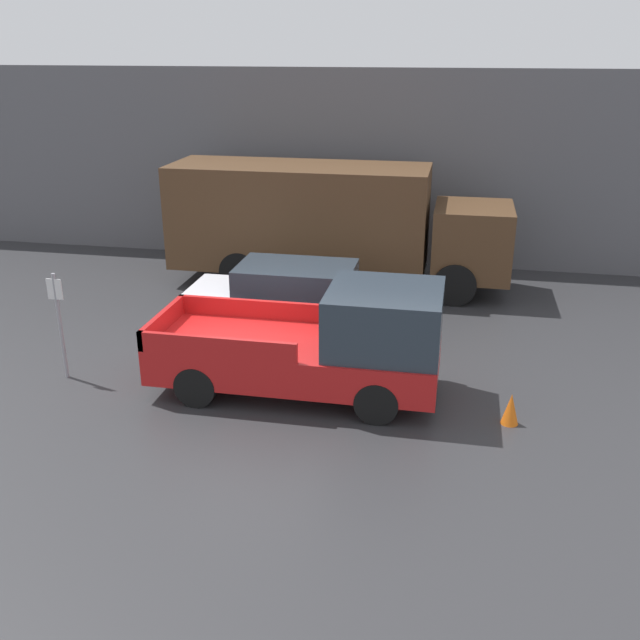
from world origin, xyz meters
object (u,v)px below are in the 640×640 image
delivery_truck (326,221)px  traffic_cone (511,409)px  car (292,298)px  parking_sign (59,320)px  pickup_truck (323,345)px

delivery_truck → traffic_cone: 8.36m
car → traffic_cone: bearing=-36.1°
delivery_truck → parking_sign: bearing=-120.2°
delivery_truck → pickup_truck: bearing=-79.7°
delivery_truck → parking_sign: (-3.89, -6.68, -0.53)m
car → delivery_truck: bearing=88.4°
delivery_truck → parking_sign: delivery_truck is taller
car → delivery_truck: delivery_truck is taller
traffic_cone → car: bearing=143.9°
pickup_truck → car: pickup_truck is taller
parking_sign → car: bearing=39.8°
car → parking_sign: bearing=-140.2°
parking_sign → traffic_cone: parking_sign is taller
pickup_truck → car: size_ratio=1.13×
parking_sign → traffic_cone: size_ratio=3.79×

